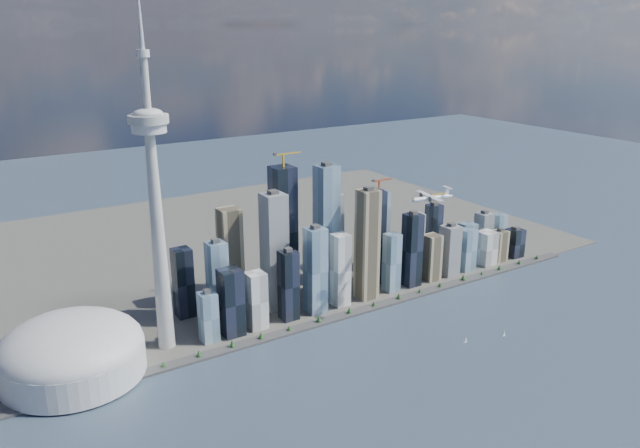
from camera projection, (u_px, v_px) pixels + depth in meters
ground at (449, 382)px, 876.11m from camera, size 4000.00×4000.00×0.00m
seawall at (347, 315)px, 1076.38m from camera, size 1100.00×22.00×4.00m
land at (236, 242)px, 1438.11m from camera, size 1400.00×900.00×3.00m
shoreline_trees at (347, 311)px, 1074.31m from camera, size 960.53×7.20×8.80m
skyscraper_cluster at (347, 250)px, 1152.20m from camera, size 736.00×142.00×264.16m
needle_tower at (155, 202)px, 899.91m from camera, size 56.00×56.00×550.50m
dome_stadium at (72, 351)px, 880.15m from camera, size 200.00×200.00×86.00m
airplane at (431, 198)px, 1018.36m from camera, size 79.75×70.85×19.49m
sailboat_west at (466, 340)px, 986.06m from camera, size 7.20×2.34×9.97m
sailboat_east at (504, 334)px, 1006.69m from camera, size 7.39×4.61×10.59m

